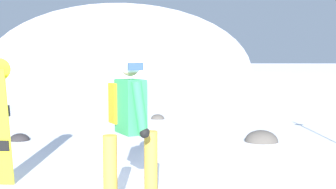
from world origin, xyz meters
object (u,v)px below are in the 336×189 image
rock_small (261,142)px  snowboarder_main (130,126)px  rock_dark (158,119)px  rock_mid (20,140)px

rock_small → snowboarder_main: bearing=-118.0°
snowboarder_main → rock_small: 4.38m
rock_dark → rock_mid: rock_mid is taller
rock_mid → rock_dark: bearing=51.1°
rock_small → rock_dark: bearing=128.9°
rock_dark → rock_small: size_ratio=0.56×
rock_mid → rock_small: rock_small is taller
snowboarder_main → rock_small: bearing=62.0°
rock_dark → rock_mid: (-2.51, -3.11, 0.00)m
snowboarder_main → rock_dark: bearing=92.9°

